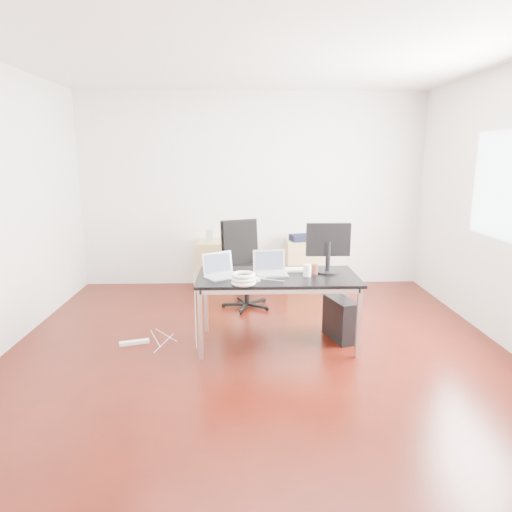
{
  "coord_description": "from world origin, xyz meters",
  "views": [
    {
      "loc": [
        -0.14,
        -4.22,
        1.91
      ],
      "look_at": [
        0.0,
        0.55,
        0.85
      ],
      "focal_mm": 32.0,
      "sensor_mm": 36.0,
      "label": 1
    }
  ],
  "objects_px": {
    "office_chair": "(244,260)",
    "filing_cabinet_left": "(215,265)",
    "filing_cabinet_right": "(303,264)",
    "pc_tower": "(341,319)",
    "desk": "(277,281)"
  },
  "relations": [
    {
      "from": "office_chair",
      "to": "filing_cabinet_left",
      "type": "height_order",
      "value": "office_chair"
    },
    {
      "from": "office_chair",
      "to": "filing_cabinet_right",
      "type": "distance_m",
      "value": 1.2
    },
    {
      "from": "pc_tower",
      "to": "office_chair",
      "type": "bearing_deg",
      "value": 114.26
    },
    {
      "from": "office_chair",
      "to": "pc_tower",
      "type": "xyz_separation_m",
      "value": [
        1.01,
        -1.15,
        -0.39
      ]
    },
    {
      "from": "desk",
      "to": "filing_cabinet_left",
      "type": "xyz_separation_m",
      "value": [
        -0.75,
        2.05,
        -0.33
      ]
    },
    {
      "from": "filing_cabinet_right",
      "to": "pc_tower",
      "type": "distance_m",
      "value": 1.94
    },
    {
      "from": "office_chair",
      "to": "pc_tower",
      "type": "distance_m",
      "value": 1.58
    },
    {
      "from": "desk",
      "to": "filing_cabinet_right",
      "type": "height_order",
      "value": "desk"
    },
    {
      "from": "desk",
      "to": "filing_cabinet_right",
      "type": "relative_size",
      "value": 2.29
    },
    {
      "from": "filing_cabinet_left",
      "to": "filing_cabinet_right",
      "type": "relative_size",
      "value": 1.0
    },
    {
      "from": "filing_cabinet_left",
      "to": "office_chair",
      "type": "bearing_deg",
      "value": -61.87
    },
    {
      "from": "pc_tower",
      "to": "filing_cabinet_left",
      "type": "bearing_deg",
      "value": 109.35
    },
    {
      "from": "pc_tower",
      "to": "desk",
      "type": "bearing_deg",
      "value": 172.25
    },
    {
      "from": "filing_cabinet_left",
      "to": "filing_cabinet_right",
      "type": "height_order",
      "value": "same"
    },
    {
      "from": "office_chair",
      "to": "filing_cabinet_right",
      "type": "xyz_separation_m",
      "value": [
        0.87,
        0.79,
        -0.26
      ]
    }
  ]
}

